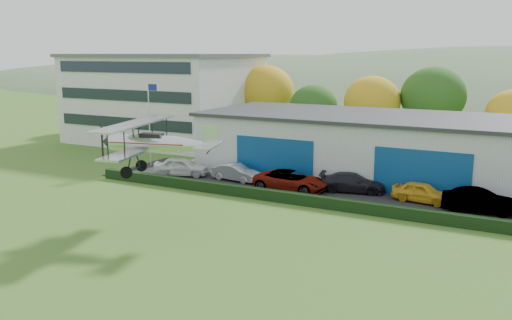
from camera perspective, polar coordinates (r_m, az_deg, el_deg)
The scene contains 15 objects.
ground at distance 24.24m, azimuth -6.38°, elevation -14.64°, with size 300.00×300.00×0.00m, color #456921.
apron at distance 41.42m, azimuth 13.82°, elevation -3.83°, with size 48.00×9.00×0.05m, color black.
hedge at distance 36.84m, azimuth 12.00°, elevation -5.02°, with size 46.00×0.60×0.80m, color black.
hangar at distance 47.18m, azimuth 18.43°, elevation 1.01°, with size 40.60×12.60×5.30m.
office_block at distance 66.83m, azimuth -9.51°, elevation 6.48°, with size 20.60×15.60×10.40m.
flagpole at distance 51.70m, azimuth -11.05°, elevation 4.61°, with size 1.05×0.10×8.00m.
tree_belt at distance 59.90m, azimuth 16.74°, elevation 6.01°, with size 75.70×13.22×10.12m.
distant_hills at distance 160.57m, azimuth 21.59°, elevation 1.97°, with size 430.00×196.00×56.00m.
car_0 at distance 47.41m, azimuth -7.87°, elevation -0.70°, with size 1.88×4.68×1.60m, color silver.
car_1 at distance 45.24m, azimuth -2.11°, elevation -1.30°, with size 1.47×4.23×1.39m, color silver.
car_2 at distance 41.98m, azimuth 3.64°, elevation -2.18°, with size 2.62×5.67×1.58m, color gray.
car_3 at distance 42.25m, azimuth 10.10°, elevation -2.34°, with size 2.02×4.97×1.44m, color black.
car_4 at distance 40.50m, azimuth 17.04°, elevation -3.26°, with size 1.69×4.20×1.43m, color gold.
car_5 at distance 39.12m, azimuth 22.44°, elevation -4.01°, with size 1.69×4.86×1.60m, color gray.
biplane at distance 33.11m, azimuth -10.72°, elevation 1.89°, with size 7.65×8.69×3.24m.
Camera 1 is at (12.45, -17.93, 10.54)m, focal length 38.14 mm.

